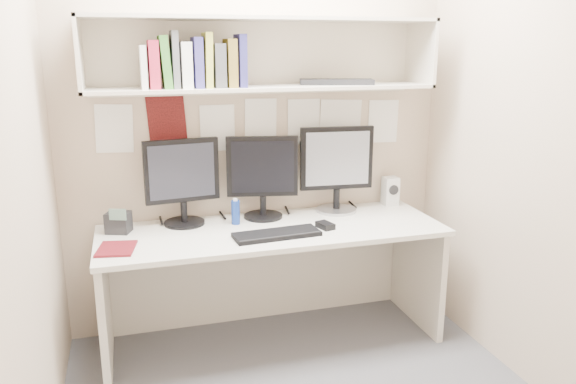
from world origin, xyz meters
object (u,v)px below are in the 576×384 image
object	(u,v)px
desk	(273,285)
monitor_right	(337,167)
desk_phone	(118,222)
maroon_notebook	(116,249)
speaker	(390,191)
monitor_left	(182,179)
keyboard	(277,234)
monitor_center	(262,174)

from	to	relation	value
desk	monitor_right	size ratio (longest dim) A/B	3.67
desk_phone	desk	bearing A→B (deg)	10.61
maroon_notebook	monitor_right	bearing A→B (deg)	24.95
monitor_right	desk_phone	bearing A→B (deg)	-172.58
speaker	monitor_left	bearing A→B (deg)	-177.62
monitor_left	desk_phone	distance (m)	0.44
keyboard	maroon_notebook	bearing A→B (deg)	173.82
monitor_right	speaker	xyz separation A→B (m)	(0.40, 0.04, -0.20)
monitor_right	speaker	size ratio (longest dim) A/B	2.89
monitor_center	keyboard	bearing A→B (deg)	-80.09
desk	maroon_notebook	xyz separation A→B (m)	(-0.88, -0.13, 0.37)
monitor_right	keyboard	size ratio (longest dim) A/B	1.13
monitor_left	monitor_center	distance (m)	0.48
desk	monitor_left	distance (m)	0.83
monitor_left	keyboard	xyz separation A→B (m)	(0.47, -0.38, -0.26)
keyboard	speaker	world-z (taller)	speaker
monitor_left	keyboard	world-z (taller)	monitor_left
desk	speaker	world-z (taller)	speaker
desk	monitor_right	bearing A→B (deg)	24.50
monitor_right	desk_phone	size ratio (longest dim) A/B	3.43
monitor_left	desk_phone	world-z (taller)	monitor_left
desk_phone	monitor_right	bearing A→B (deg)	23.62
desk	desk_phone	bearing A→B (deg)	169.51
speaker	desk_phone	world-z (taller)	speaker
monitor_right	maroon_notebook	xyz separation A→B (m)	(-1.36, -0.35, -0.28)
keyboard	desk	bearing A→B (deg)	79.88
maroon_notebook	desk_phone	distance (m)	0.30
monitor_left	keyboard	distance (m)	0.66
keyboard	speaker	xyz separation A→B (m)	(0.90, 0.41, 0.08)
monitor_left	maroon_notebook	size ratio (longest dim) A/B	2.26
speaker	desk_phone	size ratio (longest dim) A/B	1.19
desk	monitor_right	distance (m)	0.84
monitor_center	desk_phone	bearing A→B (deg)	-164.30
monitor_left	maroon_notebook	bearing A→B (deg)	-144.96
keyboard	maroon_notebook	distance (m)	0.86
monitor_center	monitor_right	xyz separation A→B (m)	(0.48, -0.00, 0.02)
maroon_notebook	desk_phone	bearing A→B (deg)	97.75
desk_phone	monitor_center	bearing A→B (deg)	25.03
speaker	maroon_notebook	world-z (taller)	speaker
desk	monitor_center	distance (m)	0.67
monitor_center	monitor_right	size ratio (longest dim) A/B	0.93
desk	monitor_center	bearing A→B (deg)	90.91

